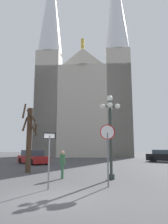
% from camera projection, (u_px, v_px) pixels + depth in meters
% --- Properties ---
extents(ground_plane, '(120.00, 120.00, 0.00)m').
position_uv_depth(ground_plane, '(52.00, 199.00, 7.51)').
color(ground_plane, '#424244').
extents(cathedral, '(17.79, 11.48, 39.72)m').
position_uv_depth(cathedral, '(84.00, 91.00, 40.75)').
color(cathedral, '#BCB5A5').
rests_on(cathedral, ground).
extents(stop_sign, '(0.73, 0.19, 2.92)m').
position_uv_depth(stop_sign, '(108.00, 143.00, 10.11)').
color(stop_sign, slate).
rests_on(stop_sign, ground).
extents(one_way_arrow_sign, '(0.52, 0.29, 2.49)m').
position_uv_depth(one_way_arrow_sign, '(49.00, 153.00, 9.42)').
color(one_way_arrow_sign, slate).
rests_on(one_way_arrow_sign, ground).
extents(street_lamp, '(1.21, 1.21, 4.94)m').
position_uv_depth(street_lamp, '(110.00, 125.00, 12.49)').
color(street_lamp, '#2D3833').
rests_on(street_lamp, ground).
extents(bare_tree, '(1.26, 1.25, 5.14)m').
position_uv_depth(bare_tree, '(29.00, 137.00, 15.47)').
color(bare_tree, '#473323').
rests_on(bare_tree, ground).
extents(parked_car_near_red, '(4.43, 4.44, 1.47)m').
position_uv_depth(parked_car_near_red, '(33.00, 157.00, 22.71)').
color(parked_car_near_red, maroon).
rests_on(parked_car_near_red, ground).
extents(parked_car_far_black, '(4.88, 3.58, 1.45)m').
position_uv_depth(parked_car_far_black, '(166.00, 156.00, 25.54)').
color(parked_car_far_black, black).
rests_on(parked_car_far_black, ground).
extents(pedestrian_walking, '(0.32, 0.32, 1.61)m').
position_uv_depth(pedestrian_walking, '(62.00, 162.00, 12.35)').
color(pedestrian_walking, '#33663F').
rests_on(pedestrian_walking, ground).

